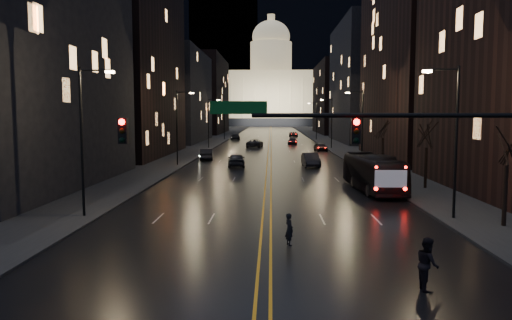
# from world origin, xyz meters

# --- Properties ---
(ground) EXTENTS (900.00, 900.00, 0.00)m
(ground) POSITION_xyz_m (0.00, 0.00, 0.00)
(ground) COLOR black
(ground) RESTS_ON ground
(road) EXTENTS (20.00, 320.00, 0.02)m
(road) POSITION_xyz_m (0.00, 130.00, 0.01)
(road) COLOR black
(road) RESTS_ON ground
(sidewalk_left) EXTENTS (8.00, 320.00, 0.16)m
(sidewalk_left) POSITION_xyz_m (-14.00, 130.00, 0.08)
(sidewalk_left) COLOR black
(sidewalk_left) RESTS_ON ground
(sidewalk_right) EXTENTS (8.00, 320.00, 0.16)m
(sidewalk_right) POSITION_xyz_m (14.00, 130.00, 0.08)
(sidewalk_right) COLOR black
(sidewalk_right) RESTS_ON ground
(center_line) EXTENTS (0.62, 320.00, 0.01)m
(center_line) POSITION_xyz_m (0.00, 130.00, 0.03)
(center_line) COLOR orange
(center_line) RESTS_ON road
(building_left_near) EXTENTS (12.00, 28.00, 22.00)m
(building_left_near) POSITION_xyz_m (-21.00, 22.00, 11.00)
(building_left_near) COLOR black
(building_left_near) RESTS_ON ground
(building_left_mid) EXTENTS (12.00, 30.00, 28.00)m
(building_left_mid) POSITION_xyz_m (-21.00, 54.00, 14.00)
(building_left_mid) COLOR black
(building_left_mid) RESTS_ON ground
(building_left_far) EXTENTS (12.00, 34.00, 20.00)m
(building_left_far) POSITION_xyz_m (-21.00, 92.00, 10.00)
(building_left_far) COLOR black
(building_left_far) RESTS_ON ground
(building_left_dist) EXTENTS (12.00, 40.00, 24.00)m
(building_left_dist) POSITION_xyz_m (-21.00, 140.00, 12.00)
(building_left_dist) COLOR black
(building_left_dist) RESTS_ON ground
(building_right_tall) EXTENTS (12.00, 30.00, 38.00)m
(building_right_tall) POSITION_xyz_m (21.00, 50.00, 19.00)
(building_right_tall) COLOR black
(building_right_tall) RESTS_ON ground
(building_right_mid) EXTENTS (12.00, 34.00, 26.00)m
(building_right_mid) POSITION_xyz_m (21.00, 92.00, 13.00)
(building_right_mid) COLOR black
(building_right_mid) RESTS_ON ground
(building_right_dist) EXTENTS (12.00, 40.00, 22.00)m
(building_right_dist) POSITION_xyz_m (21.00, 140.00, 11.00)
(building_right_dist) COLOR black
(building_right_dist) RESTS_ON ground
(mountain_ridge) EXTENTS (520.00, 60.00, 130.00)m
(mountain_ridge) POSITION_xyz_m (40.00, 380.00, 65.00)
(mountain_ridge) COLOR black
(mountain_ridge) RESTS_ON ground
(capitol) EXTENTS (90.00, 50.00, 58.50)m
(capitol) POSITION_xyz_m (0.00, 250.00, 17.15)
(capitol) COLOR black
(capitol) RESTS_ON ground
(traffic_signal) EXTENTS (17.29, 0.45, 7.00)m
(traffic_signal) POSITION_xyz_m (5.91, -0.00, 5.10)
(traffic_signal) COLOR black
(traffic_signal) RESTS_ON ground
(streetlamp_right_near) EXTENTS (2.13, 0.25, 9.00)m
(streetlamp_right_near) POSITION_xyz_m (10.81, 10.00, 5.08)
(streetlamp_right_near) COLOR black
(streetlamp_right_near) RESTS_ON ground
(streetlamp_left_near) EXTENTS (2.13, 0.25, 9.00)m
(streetlamp_left_near) POSITION_xyz_m (-10.81, 10.00, 5.08)
(streetlamp_left_near) COLOR black
(streetlamp_left_near) RESTS_ON ground
(streetlamp_right_mid) EXTENTS (2.13, 0.25, 9.00)m
(streetlamp_right_mid) POSITION_xyz_m (10.81, 40.00, 5.08)
(streetlamp_right_mid) COLOR black
(streetlamp_right_mid) RESTS_ON ground
(streetlamp_left_mid) EXTENTS (2.13, 0.25, 9.00)m
(streetlamp_left_mid) POSITION_xyz_m (-10.81, 40.00, 5.08)
(streetlamp_left_mid) COLOR black
(streetlamp_left_mid) RESTS_ON ground
(streetlamp_right_far) EXTENTS (2.13, 0.25, 9.00)m
(streetlamp_right_far) POSITION_xyz_m (10.81, 70.00, 5.08)
(streetlamp_right_far) COLOR black
(streetlamp_right_far) RESTS_ON ground
(streetlamp_left_far) EXTENTS (2.13, 0.25, 9.00)m
(streetlamp_left_far) POSITION_xyz_m (-10.81, 70.00, 5.08)
(streetlamp_left_far) COLOR black
(streetlamp_left_far) RESTS_ON ground
(streetlamp_right_dist) EXTENTS (2.13, 0.25, 9.00)m
(streetlamp_right_dist) POSITION_xyz_m (10.81, 100.00, 5.08)
(streetlamp_right_dist) COLOR black
(streetlamp_right_dist) RESTS_ON ground
(streetlamp_left_dist) EXTENTS (2.13, 0.25, 9.00)m
(streetlamp_left_dist) POSITION_xyz_m (-10.81, 100.00, 5.08)
(streetlamp_left_dist) COLOR black
(streetlamp_left_dist) RESTS_ON ground
(tree_right_near) EXTENTS (2.40, 2.40, 6.65)m
(tree_right_near) POSITION_xyz_m (13.00, 8.00, 4.53)
(tree_right_near) COLOR black
(tree_right_near) RESTS_ON ground
(tree_right_mid) EXTENTS (2.40, 2.40, 6.65)m
(tree_right_mid) POSITION_xyz_m (13.00, 22.00, 4.53)
(tree_right_mid) COLOR black
(tree_right_mid) RESTS_ON ground
(tree_right_far) EXTENTS (2.40, 2.40, 6.65)m
(tree_right_far) POSITION_xyz_m (13.00, 38.00, 4.53)
(tree_right_far) COLOR black
(tree_right_far) RESTS_ON ground
(bus) EXTENTS (3.32, 10.83, 2.97)m
(bus) POSITION_xyz_m (8.50, 21.06, 1.49)
(bus) COLOR black
(bus) RESTS_ON ground
(oncoming_car_a) EXTENTS (2.34, 5.03, 1.67)m
(oncoming_car_a) POSITION_xyz_m (-3.85, 39.42, 0.83)
(oncoming_car_a) COLOR black
(oncoming_car_a) RESTS_ON ground
(oncoming_car_b) EXTENTS (2.16, 4.92, 1.57)m
(oncoming_car_b) POSITION_xyz_m (-8.50, 47.83, 0.79)
(oncoming_car_b) COLOR black
(oncoming_car_b) RESTS_ON ground
(oncoming_car_c) EXTENTS (3.22, 5.86, 1.56)m
(oncoming_car_c) POSITION_xyz_m (-2.81, 73.73, 0.78)
(oncoming_car_c) COLOR black
(oncoming_car_c) RESTS_ON ground
(oncoming_car_d) EXTENTS (2.78, 5.56, 1.55)m
(oncoming_car_d) POSITION_xyz_m (-8.50, 101.33, 0.78)
(oncoming_car_d) COLOR black
(oncoming_car_d) RESTS_ON ground
(receding_car_a) EXTENTS (1.99, 5.11, 1.66)m
(receding_car_a) POSITION_xyz_m (4.90, 39.26, 0.83)
(receding_car_a) COLOR black
(receding_car_a) RESTS_ON ground
(receding_car_b) EXTENTS (2.25, 4.46, 1.46)m
(receding_car_b) POSITION_xyz_m (8.50, 63.98, 0.73)
(receding_car_b) COLOR black
(receding_car_b) RESTS_ON ground
(receding_car_c) EXTENTS (2.18, 4.62, 1.30)m
(receding_car_c) POSITION_xyz_m (4.59, 81.82, 0.65)
(receding_car_c) COLOR black
(receding_car_c) RESTS_ON ground
(receding_car_d) EXTENTS (2.35, 5.01, 1.38)m
(receding_car_d) POSITION_xyz_m (6.29, 116.76, 0.69)
(receding_car_d) COLOR black
(receding_car_d) RESTS_ON ground
(pedestrian_a) EXTENTS (0.57, 0.67, 1.56)m
(pedestrian_a) POSITION_xyz_m (1.13, 4.11, 0.78)
(pedestrian_a) COLOR black
(pedestrian_a) RESTS_ON ground
(pedestrian_b) EXTENTS (0.51, 0.93, 1.91)m
(pedestrian_b) POSITION_xyz_m (5.83, -1.78, 0.95)
(pedestrian_b) COLOR black
(pedestrian_b) RESTS_ON ground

